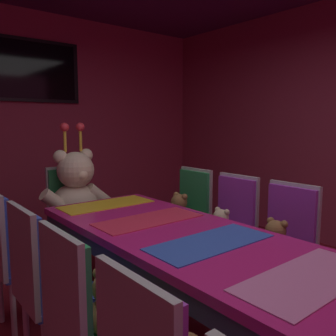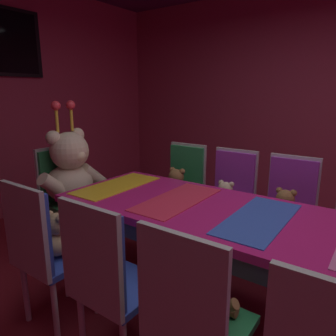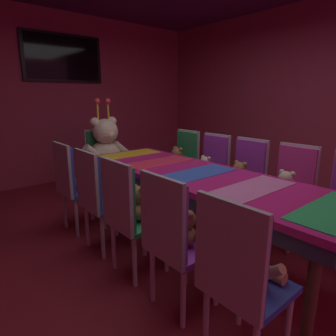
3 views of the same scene
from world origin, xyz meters
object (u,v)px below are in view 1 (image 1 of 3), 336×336
teddy_left_2 (109,305)px  teddy_right_4 (179,212)px  throne_chair (70,205)px  chair_left_4 (9,247)px  chair_left_3 (39,274)px  teddy_left_4 (31,244)px  chair_right_4 (190,209)px  chair_left_2 (80,314)px  king_teddy_bear (77,191)px  wall_tv (26,70)px  banquet_table (210,257)px  chair_right_2 (286,237)px  teddy_right_3 (220,227)px  teddy_right_2 (275,243)px  chair_right_3 (232,221)px

teddy_left_2 → teddy_right_4: 1.72m
throne_chair → chair_left_4: bearing=-42.6°
chair_left_3 → chair_left_4: size_ratio=1.00×
teddy_left_4 → chair_right_4: (1.50, 0.00, 0.01)m
chair_left_2 → teddy_left_4: size_ratio=3.13×
chair_left_4 → teddy_left_2: bearing=-81.9°
chair_left_2 → teddy_left_4: chair_left_2 is taller
king_teddy_bear → wall_tv: 1.84m
chair_left_3 → teddy_left_4: size_ratio=3.13×
banquet_table → chair_right_2: bearing=1.8°
teddy_left_2 → chair_left_3: bearing=105.7°
chair_left_4 → teddy_right_3: 1.58m
chair_right_2 → chair_left_3: bearing=-16.9°
teddy_right_2 → teddy_left_4: bearing=-37.9°
chair_left_2 → throne_chair: 2.12m
teddy_right_4 → chair_right_2: bearing=97.3°
chair_right_4 → wall_tv: bearing=-67.8°
banquet_table → teddy_right_4: teddy_right_4 is taller
chair_right_2 → king_teddy_bear: 1.95m
teddy_right_4 → wall_tv: bearing=-71.4°
chair_left_3 → wall_tv: (0.81, 2.59, 1.45)m
chair_left_2 → wall_tv: bearing=75.4°
banquet_table → chair_right_2: 0.82m
teddy_right_3 → chair_left_2: bearing=20.1°
chair_left_3 → chair_right_4: bearing=18.8°
teddy_right_3 → throne_chair: throne_chair is taller
teddy_right_3 → banquet_table: bearing=38.9°
chair_right_3 → wall_tv: size_ratio=0.76×
chair_left_4 → chair_left_3: bearing=-89.2°
chair_left_2 → teddy_right_4: (1.49, 1.07, -0.00)m
banquet_table → chair_left_3: size_ratio=2.88×
teddy_right_2 → teddy_right_4: size_ratio=0.94×
teddy_right_2 → throne_chair: 2.05m
chair_left_4 → chair_right_2: (1.64, -1.05, 0.00)m
chair_right_3 → wall_tv: 3.06m
teddy_right_4 → teddy_left_2: bearing=38.6°
king_teddy_bear → teddy_right_4: bearing=43.8°
teddy_right_4 → king_teddy_bear: bearing=-46.2°
chair_right_3 → teddy_right_3: size_ratio=3.45×
teddy_right_2 → chair_right_4: size_ratio=0.31×
king_teddy_bear → teddy_right_2: bearing=20.9°
teddy_right_4 → chair_right_4: bearing=-180.0°
chair_right_2 → chair_right_4: bearing=-90.6°
chair_right_4 → teddy_right_3: bearing=74.0°
teddy_left_4 → chair_right_2: 1.82m
throne_chair → king_teddy_bear: size_ratio=1.02×
wall_tv → chair_right_3: bearing=-72.3°
chair_left_3 → teddy_right_2: 1.56m
teddy_left_2 → chair_right_4: 1.84m
chair_right_2 → chair_right_3: same height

